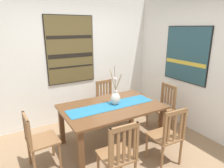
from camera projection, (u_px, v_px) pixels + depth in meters
name	position (u px, v px, depth m)	size (l,w,h in m)	color
ground_plane	(121.00, 162.00, 3.07)	(6.40, 6.40, 0.03)	#8E7051
wall_back	(75.00, 60.00, 4.22)	(6.40, 0.12, 2.70)	silver
wall_side	(207.00, 65.00, 3.58)	(0.12, 6.40, 2.70)	silver
dining_table	(112.00, 111.00, 3.38)	(1.68, 1.08, 0.73)	brown
table_runner	(112.00, 105.00, 3.35)	(1.55, 0.36, 0.01)	#236B93
centerpiece_vase	(115.00, 97.00, 3.36)	(0.17, 0.29, 0.70)	silver
chair_0	(163.00, 105.00, 3.99)	(0.43, 0.43, 0.92)	brown
chair_1	(107.00, 99.00, 4.35)	(0.45, 0.45, 0.89)	brown
chair_2	(119.00, 154.00, 2.44)	(0.44, 0.44, 0.96)	brown
chair_3	(38.00, 140.00, 2.81)	(0.44, 0.44, 0.88)	brown
chair_4	(167.00, 136.00, 2.89)	(0.44, 0.44, 0.94)	brown
painting_on_back_wall	(71.00, 50.00, 4.05)	(1.01, 0.05, 1.39)	black
painting_on_side_wall	(186.00, 55.00, 3.87)	(0.05, 1.02, 1.10)	black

